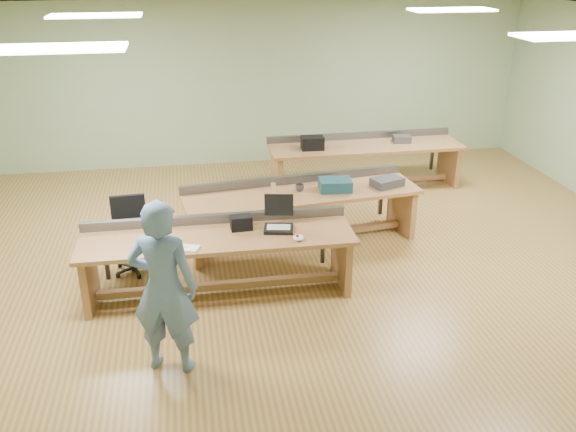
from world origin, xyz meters
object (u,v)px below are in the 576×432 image
Objects in this scene: parts_bin_grey at (387,182)px; parts_bin_teal at (335,185)px; workbench_back at (365,155)px; workbench_front at (218,249)px; camera_bag at (241,223)px; drinks_can at (273,187)px; person at (164,288)px; task_chair at (132,244)px; laptop_base at (279,229)px; workbench_mid at (301,204)px; mug at (300,187)px.

parts_bin_teal is at bearing -177.69° from parts_bin_grey.
parts_bin_teal reaches higher than workbench_back.
workbench_front is 12.70× the size of camera_bag.
workbench_back is at bearing 45.67° from drinks_can.
parts_bin_teal is (2.27, 2.52, -0.06)m from person.
parts_bin_teal is at bearing -115.26° from person.
camera_bag is (0.87, 1.46, -0.05)m from person.
task_chair is (-3.75, -2.40, -0.22)m from workbench_back.
person is 5.20× the size of laptop_base.
workbench_mid and workbench_back have the same top height.
parts_bin_grey reaches higher than workbench_front.
parts_bin_teal reaches higher than parts_bin_grey.
workbench_mid is 3.46× the size of task_chair.
laptop_base is at bearing -122.67° from workbench_back.
drinks_can is (0.55, 1.14, -0.02)m from camera_bag.
task_chair is (-1.34, 0.65, -0.48)m from camera_bag.
workbench_mid is 1.01× the size of workbench_back.
person is 4.08× the size of parts_bin_teal.
workbench_back is at bearing 48.87° from camera_bag.
mug is (-0.48, 0.05, -0.03)m from parts_bin_teal.
workbench_mid is 1.87× the size of person.
task_chair is at bearing -172.76° from parts_bin_grey.
workbench_front is at bearing -39.10° from task_chair.
drinks_can is at bearing 174.32° from parts_bin_teal.
camera_bag reaches higher than workbench_front.
workbench_front is 7.46× the size of parts_bin_grey.
laptop_base is (0.72, -0.00, 0.21)m from workbench_front.
workbench_mid is 0.24m from mug.
task_chair is (-2.27, -0.44, -0.21)m from workbench_mid.
parts_bin_teal is at bearing -6.39° from mug.
workbench_mid reaches higher than laptop_base.
drinks_can is at bearing 11.10° from task_chair.
laptop_base is at bearing -95.76° from drinks_can.
drinks_can reaches higher than parts_bin_grey.
camera_bag is 1.75m from parts_bin_teal.
workbench_back is 3.74m from laptop_base.
person is at bearing -124.69° from mug.
workbench_mid is at bearing -127.50° from workbench_back.
task_chair is at bearing -60.82° from person.
workbench_front is 7.28× the size of parts_bin_teal.
person is 1.70m from camera_bag.
parts_bin_teal is (1.40, 1.06, -0.01)m from camera_bag.
parts_bin_teal is at bearing -117.57° from workbench_back.
parts_bin_grey reaches higher than mug.
task_chair is at bearing 168.26° from laptop_base.
workbench_mid is at bearing -108.59° from person.
camera_bag reaches higher than mug.
drinks_can is at bearing 56.54° from workbench_front.
person is (-3.29, -4.51, 0.32)m from workbench_back.
camera_bag is at bearing -115.78° from drinks_can.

